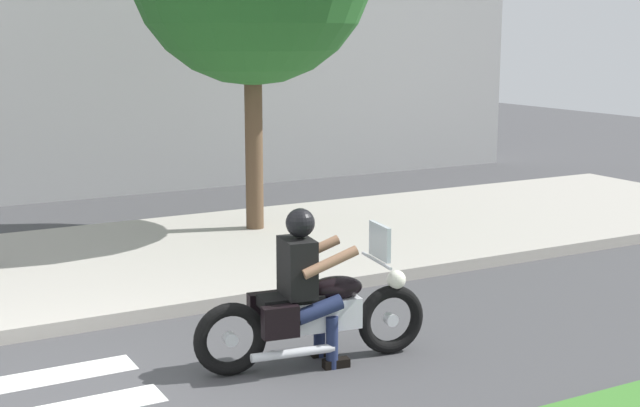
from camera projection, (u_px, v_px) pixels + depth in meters
motorcycle at (314, 315)px, 7.97m from camera, size 2.20×0.75×1.25m
rider at (306, 276)px, 7.87m from camera, size 0.68×0.60×1.45m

